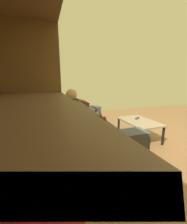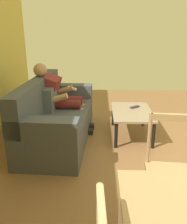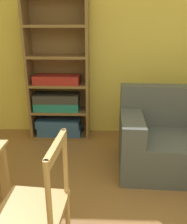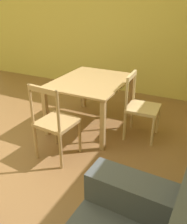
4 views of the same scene
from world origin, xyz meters
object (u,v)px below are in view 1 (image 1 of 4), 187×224
couch (90,133)px  person_lounging (85,116)px  tv_remote (137,118)px  coffee_table (139,123)px

couch → person_lounging: 0.39m
couch → tv_remote: bearing=-76.2°
person_lounging → coffee_table: (-0.16, -1.18, -0.23)m
coffee_table → couch: bearing=96.9°
tv_remote → coffee_table: bearing=122.2°
person_lounging → couch: bearing=179.1°
tv_remote → couch: bearing=67.5°
couch → coffee_table: couch is taller
person_lounging → coffee_table: person_lounging is taller
couch → person_lounging: bearing=-0.9°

